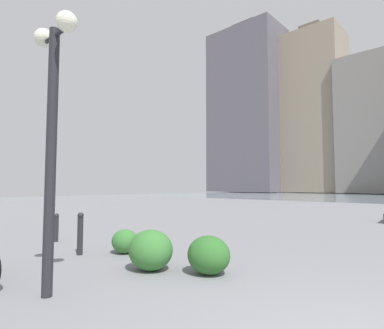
# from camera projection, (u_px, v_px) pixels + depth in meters

# --- Properties ---
(building_slab) EXTENTS (11.68, 11.58, 26.87)m
(building_slab) POSITION_uv_depth(u_px,v_px,m) (373.00, 126.00, 62.52)
(building_slab) COLOR gray
(building_slab) RESTS_ON ground
(building_annex) EXTENTS (13.25, 10.61, 38.57)m
(building_annex) POSITION_uv_depth(u_px,v_px,m) (313.00, 112.00, 71.40)
(building_annex) COLOR gray
(building_annex) RESTS_ON ground
(building_highrise) EXTENTS (17.39, 11.21, 42.19)m
(building_highrise) POSITION_uv_depth(u_px,v_px,m) (247.00, 111.00, 77.49)
(building_highrise) COLOR #5B5660
(building_highrise) RESTS_ON ground
(lamppost) EXTENTS (0.98, 0.28, 3.79)m
(lamppost) POSITION_uv_depth(u_px,v_px,m) (52.00, 108.00, 4.31)
(lamppost) COLOR #232328
(lamppost) RESTS_ON ground
(bollard_near) EXTENTS (0.13, 0.13, 0.90)m
(bollard_near) POSITION_uv_depth(u_px,v_px,m) (80.00, 233.00, 6.68)
(bollard_near) COLOR #232328
(bollard_near) RESTS_ON ground
(bollard_mid) EXTENTS (0.13, 0.13, 0.74)m
(bollard_mid) POSITION_uv_depth(u_px,v_px,m) (56.00, 227.00, 8.24)
(bollard_mid) COLOR #232328
(bollard_mid) RESTS_ON ground
(shrub_low) EXTENTS (0.82, 0.74, 0.70)m
(shrub_low) POSITION_uv_depth(u_px,v_px,m) (151.00, 250.00, 5.46)
(shrub_low) COLOR #387533
(shrub_low) RESTS_ON ground
(shrub_round) EXTENTS (0.75, 0.67, 0.63)m
(shrub_round) POSITION_uv_depth(u_px,v_px,m) (209.00, 255.00, 5.22)
(shrub_round) COLOR #2D6628
(shrub_round) RESTS_ON ground
(shrub_wide) EXTENTS (0.61, 0.55, 0.52)m
(shrub_wide) POSITION_uv_depth(u_px,v_px,m) (125.00, 241.00, 6.81)
(shrub_wide) COLOR #387533
(shrub_wide) RESTS_ON ground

